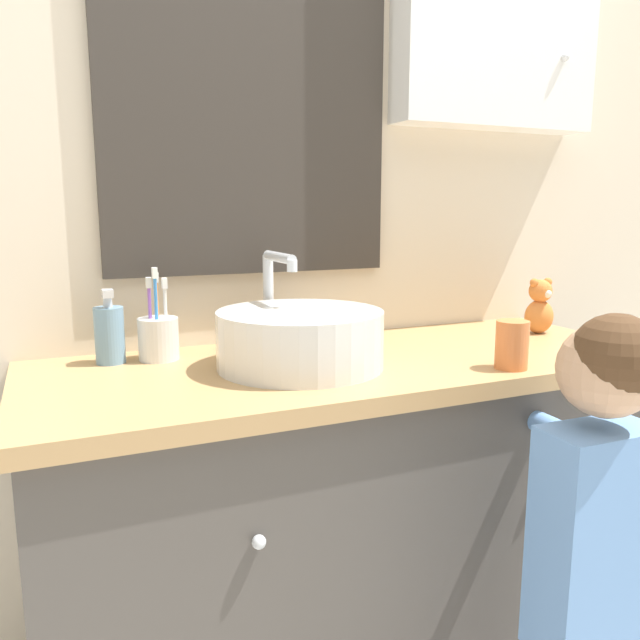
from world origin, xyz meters
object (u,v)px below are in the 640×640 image
child_figure (592,539)px  teddy_bear (540,307)px  toothbrush_holder (158,336)px  soap_dispenser (110,334)px  drinking_cup (512,345)px  sink_basin (300,337)px

child_figure → teddy_bear: bearing=56.2°
toothbrush_holder → child_figure: 0.91m
soap_dispenser → drinking_cup: (0.73, -0.37, -0.01)m
child_figure → drinking_cup: child_figure is taller
soap_dispenser → teddy_bear: (1.04, -0.11, 0.01)m
sink_basin → child_figure: size_ratio=0.41×
child_figure → drinking_cup: bearing=81.1°
sink_basin → soap_dispenser: bearing=152.2°
sink_basin → soap_dispenser: size_ratio=2.49×
teddy_bear → drinking_cup: bearing=-140.1°
sink_basin → child_figure: (0.34, -0.45, -0.29)m
soap_dispenser → drinking_cup: soap_dispenser is taller
toothbrush_holder → drinking_cup: (0.63, -0.36, -0.00)m
toothbrush_holder → sink_basin: bearing=-34.8°
sink_basin → teddy_bear: sink_basin is taller
soap_dispenser → drinking_cup: bearing=-26.8°
toothbrush_holder → teddy_bear: toothbrush_holder is taller
sink_basin → toothbrush_holder: 0.31m
sink_basin → toothbrush_holder: sink_basin is taller
toothbrush_holder → teddy_bear: 0.95m
soap_dispenser → child_figure: child_figure is taller
sink_basin → child_figure: 0.63m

